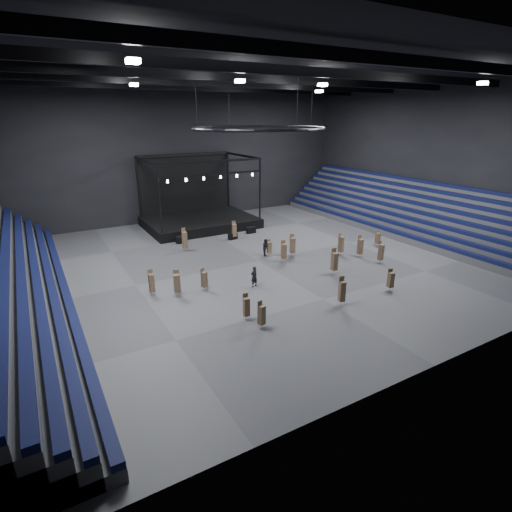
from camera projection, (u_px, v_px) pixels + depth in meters
floor at (258, 261)px, 41.00m from camera, size 50.00×50.00×0.00m
ceiling at (259, 69)px, 35.00m from camera, size 50.00×42.00×0.20m
wall_back at (182, 155)px, 55.14m from camera, size 50.00×0.20×18.00m
wall_front at (461, 220)px, 20.86m from camera, size 50.00×0.20×18.00m
wall_right at (431, 159)px, 49.78m from camera, size 0.20×42.00×18.00m
bleachers_right at (412, 217)px, 51.24m from camera, size 7.20×40.00×6.40m
stage at (198, 215)px, 53.77m from camera, size 14.00×10.00×9.20m
truss_ring at (259, 128)px, 36.66m from camera, size 12.30×12.30×5.15m
roof_girders at (259, 79)px, 35.26m from camera, size 49.00×30.35×0.70m
floodlights at (284, 83)px, 32.20m from camera, size 28.60×16.60×0.25m
flight_case_left at (181, 239)px, 46.71m from camera, size 1.38×1.05×0.82m
flight_case_mid at (233, 236)px, 48.04m from camera, size 1.13×0.63×0.73m
flight_case_right at (251, 230)px, 50.57m from camera, size 1.19×0.62×0.78m
chair_stack_0 at (360, 246)px, 41.65m from camera, size 0.46×0.46×2.38m
chair_stack_1 at (152, 282)px, 32.83m from camera, size 0.42×0.42×2.26m
chair_stack_2 at (262, 314)px, 27.67m from camera, size 0.52×0.52×2.11m
chair_stack_3 at (341, 244)px, 42.23m from camera, size 0.64×0.64×2.48m
chair_stack_4 at (381, 252)px, 39.93m from camera, size 0.56×0.56×2.40m
chair_stack_5 at (246, 306)px, 28.86m from camera, size 0.46×0.46×2.08m
chair_stack_6 at (284, 251)px, 40.32m from camera, size 0.59×0.59×2.27m
chair_stack_7 at (292, 245)px, 41.99m from camera, size 0.56×0.56×2.41m
chair_stack_8 at (342, 291)px, 31.06m from camera, size 0.54×0.54×2.41m
chair_stack_9 at (391, 279)px, 33.67m from camera, size 0.50×0.50×1.99m
chair_stack_10 at (204, 279)px, 33.75m from camera, size 0.56×0.56×2.01m
chair_stack_11 at (269, 247)px, 42.25m from camera, size 0.46×0.46×1.78m
chair_stack_12 at (185, 240)px, 43.53m from camera, size 0.50×0.50×2.61m
chair_stack_13 at (177, 283)px, 32.54m from camera, size 0.59×0.59×2.34m
chair_stack_14 at (334, 261)px, 37.20m from camera, size 0.54×0.54×2.53m
chair_stack_15 at (234, 230)px, 47.78m from camera, size 0.56×0.56×2.22m
chair_stack_16 at (378, 238)px, 44.99m from camera, size 0.56×0.56×1.94m
man_center at (254, 277)px, 34.55m from camera, size 0.76×0.58×1.88m
crew_member at (266, 247)px, 42.36m from camera, size 0.98×1.08×1.82m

